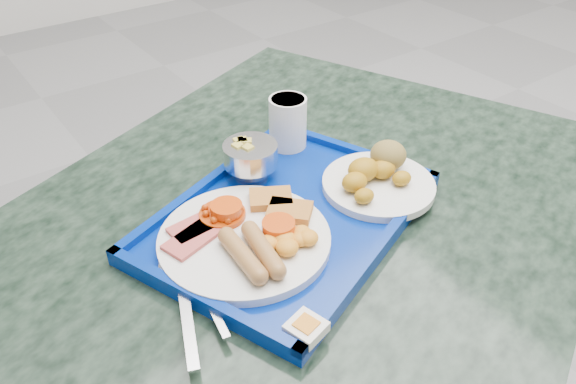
# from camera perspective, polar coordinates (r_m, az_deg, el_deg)

# --- Properties ---
(floor) EXTENTS (6.00, 6.00, 0.00)m
(floor) POSITION_cam_1_polar(r_m,az_deg,el_deg) (1.88, 15.35, -7.88)
(floor) COLOR gray
(floor) RESTS_ON ground
(table) EXTENTS (1.40, 1.19, 0.74)m
(table) POSITION_cam_1_polar(r_m,az_deg,el_deg) (0.93, -1.36, -13.83)
(table) COLOR gray
(table) RESTS_ON floor
(tray) EXTENTS (0.50, 0.43, 0.02)m
(tray) POSITION_cam_1_polar(r_m,az_deg,el_deg) (0.82, -0.00, -2.55)
(tray) COLOR navy
(tray) RESTS_ON table
(main_plate) EXTENTS (0.24, 0.24, 0.04)m
(main_plate) POSITION_cam_1_polar(r_m,az_deg,el_deg) (0.77, -3.89, -4.47)
(main_plate) COLOR white
(main_plate) RESTS_ON tray
(bread_plate) EXTENTS (0.17, 0.17, 0.06)m
(bread_plate) POSITION_cam_1_polar(r_m,az_deg,el_deg) (0.88, 9.13, 1.62)
(bread_plate) COLOR white
(bread_plate) RESTS_ON tray
(fruit_bowl) EXTENTS (0.09, 0.09, 0.06)m
(fruit_bowl) POSITION_cam_1_polar(r_m,az_deg,el_deg) (0.88, -3.86, 3.74)
(fruit_bowl) COLOR silver
(fruit_bowl) RESTS_ON tray
(juice_cup) EXTENTS (0.06, 0.06, 0.09)m
(juice_cup) POSITION_cam_1_polar(r_m,az_deg,el_deg) (0.96, -0.02, 7.24)
(juice_cup) COLOR white
(juice_cup) RESTS_ON tray
(spoon) EXTENTS (0.05, 0.16, 0.01)m
(spoon) POSITION_cam_1_polar(r_m,az_deg,el_deg) (0.73, -10.94, -8.53)
(spoon) COLOR silver
(spoon) RESTS_ON tray
(knife) EXTENTS (0.08, 0.18, 0.00)m
(knife) POSITION_cam_1_polar(r_m,az_deg,el_deg) (0.70, -10.39, -11.29)
(knife) COLOR silver
(knife) RESTS_ON tray
(jam_packet) EXTENTS (0.05, 0.05, 0.02)m
(jam_packet) POSITION_cam_1_polar(r_m,az_deg,el_deg) (0.66, 1.86, -13.65)
(jam_packet) COLOR white
(jam_packet) RESTS_ON tray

